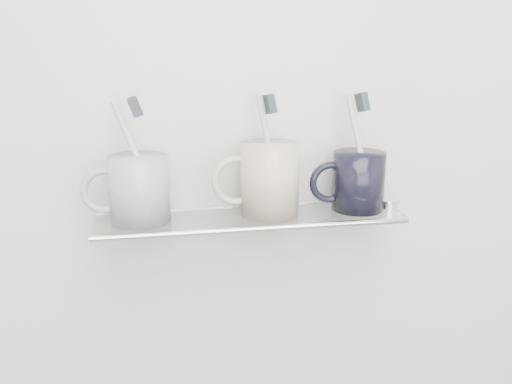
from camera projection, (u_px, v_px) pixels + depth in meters
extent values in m
plane|color=beige|center=(243.00, 119.00, 0.95)|extent=(2.50, 0.00, 2.50)
cube|color=silver|center=(250.00, 218.00, 0.93)|extent=(0.50, 0.12, 0.01)
cylinder|color=silver|center=(256.00, 229.00, 0.88)|extent=(0.50, 0.01, 0.01)
cylinder|color=silver|center=(121.00, 223.00, 0.94)|extent=(0.02, 0.03, 0.02)
cylinder|color=silver|center=(361.00, 209.00, 1.02)|extent=(0.02, 0.03, 0.02)
cylinder|color=white|center=(140.00, 189.00, 0.89)|extent=(0.10, 0.10, 0.11)
torus|color=white|center=(105.00, 191.00, 0.88)|extent=(0.08, 0.01, 0.08)
cylinder|color=#B4B0D4|center=(138.00, 159.00, 0.88)|extent=(0.08, 0.04, 0.18)
cube|color=#2A3034|center=(135.00, 107.00, 0.86)|extent=(0.02, 0.03, 0.03)
cylinder|color=beige|center=(270.00, 179.00, 0.93)|extent=(0.12, 0.12, 0.12)
torus|color=beige|center=(237.00, 181.00, 0.92)|extent=(0.08, 0.01, 0.08)
cylinder|color=#90A3AA|center=(270.00, 154.00, 0.92)|extent=(0.04, 0.03, 0.19)
cube|color=#2A3034|center=(270.00, 104.00, 0.89)|extent=(0.02, 0.03, 0.03)
cylinder|color=black|center=(358.00, 181.00, 0.96)|extent=(0.12, 0.12, 0.10)
torus|color=black|center=(330.00, 182.00, 0.95)|extent=(0.07, 0.01, 0.07)
cylinder|color=beige|center=(360.00, 151.00, 0.94)|extent=(0.05, 0.04, 0.19)
cube|color=#2A3034|center=(362.00, 102.00, 0.92)|extent=(0.02, 0.03, 0.04)
cylinder|color=silver|center=(388.00, 203.00, 0.98)|extent=(0.04, 0.04, 0.01)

